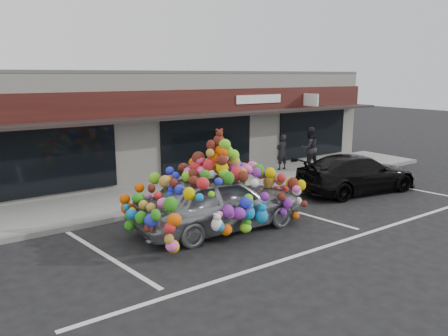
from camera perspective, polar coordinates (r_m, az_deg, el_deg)
ground at (r=11.93m, az=0.06°, el=-8.29°), size 90.00×90.00×0.00m
shop_building at (r=18.85m, az=-14.88°, el=5.61°), size 24.00×7.20×4.31m
sidewalk at (r=15.20m, az=-8.63°, el=-3.63°), size 26.00×3.00×0.15m
kerb at (r=13.92m, az=-5.87°, el=-5.02°), size 26.00×0.18×0.16m
parking_stripe_left at (r=10.74m, az=-15.00°, el=-11.09°), size 0.73×4.37×0.01m
parking_stripe_mid at (r=13.78m, az=9.20°, el=-5.61°), size 0.73×4.37×0.01m
parking_stripe_right at (r=17.85m, az=21.80°, el=-2.25°), size 0.73×4.37×0.01m
lane_line at (r=11.62m, az=14.99°, el=-9.27°), size 14.00×0.12×0.01m
toy_car at (r=11.84m, az=-0.59°, el=-3.50°), size 3.34×5.04×2.88m
black_sedan at (r=16.41m, az=16.93°, el=-0.67°), size 2.55×4.91×1.36m
pedestrian_a at (r=18.88m, az=7.58°, el=2.08°), size 0.56×0.38×1.52m
pedestrian_b at (r=19.13m, az=11.04°, el=2.55°), size 0.99×0.82×1.83m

